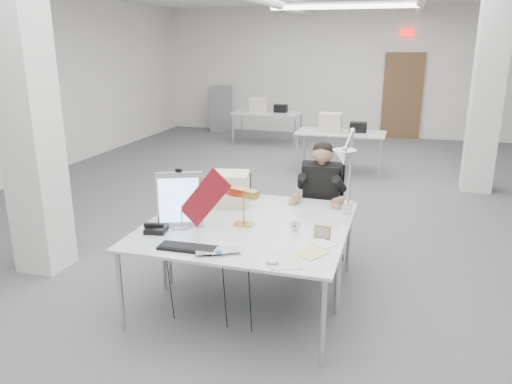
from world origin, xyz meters
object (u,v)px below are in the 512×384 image
at_px(laptop, 219,254).
at_px(bankers_lamp, 244,208).
at_px(office_chair, 321,217).
at_px(desk_phone, 156,230).
at_px(architect_lamp, 347,171).
at_px(desk_main, 232,243).
at_px(seated_person, 322,182).
at_px(beige_monitor, 231,189).
at_px(monitor, 180,200).

relative_size(laptop, bankers_lamp, 1.07).
height_order(office_chair, desk_phone, office_chair).
xyz_separation_m(office_chair, architect_lamp, (0.34, -0.81, 0.75)).
distance_m(desk_main, architect_lamp, 1.22).
bearing_deg(office_chair, bankers_lamp, -115.47).
bearing_deg(desk_main, bankers_lamp, 93.27).
bearing_deg(desk_phone, laptop, -32.37).
distance_m(seated_person, beige_monitor, 1.01).
distance_m(desk_phone, architect_lamp, 1.76).
distance_m(laptop, bankers_lamp, 0.71).
distance_m(desk_main, beige_monitor, 0.98).
distance_m(office_chair, seated_person, 0.41).
xyz_separation_m(desk_main, laptop, (-0.00, -0.30, 0.03)).
bearing_deg(monitor, bankers_lamp, -1.26).
distance_m(desk_main, bankers_lamp, 0.44).
bearing_deg(laptop, monitor, 111.05).
bearing_deg(bankers_lamp, office_chair, 83.11).
bearing_deg(beige_monitor, desk_main, -81.85).
bearing_deg(office_chair, monitor, -129.01).
height_order(desk_main, desk_phone, desk_phone).
xyz_separation_m(office_chair, bankers_lamp, (-0.52, -1.15, 0.43)).
distance_m(desk_main, desk_phone, 0.70).
height_order(monitor, desk_phone, monitor).
bearing_deg(seated_person, laptop, -106.67).
bearing_deg(desk_phone, seated_person, 42.67).
bearing_deg(laptop, beige_monitor, 78.43).
distance_m(seated_person, bankers_lamp, 1.22).
relative_size(seated_person, laptop, 2.38).
bearing_deg(bankers_lamp, architect_lamp, 39.15).
bearing_deg(beige_monitor, seated_person, 23.94).
bearing_deg(desk_phone, bankers_lamp, 21.26).
relative_size(laptop, beige_monitor, 0.99).
bearing_deg(architect_lamp, beige_monitor, 155.24).
relative_size(monitor, laptop, 1.43).
bearing_deg(desk_main, monitor, 159.61).
xyz_separation_m(seated_person, desk_phone, (-1.19, -1.48, -0.12)).
bearing_deg(office_chair, architect_lamp, -68.10).
relative_size(desk_main, monitor, 3.59).
distance_m(bankers_lamp, desk_phone, 0.79).
height_order(seated_person, desk_phone, seated_person).
bearing_deg(bankers_lamp, laptop, -70.77).
xyz_separation_m(seated_person, beige_monitor, (-0.82, -0.58, 0.02)).
bearing_deg(beige_monitor, desk_phone, -123.87).
relative_size(desk_phone, architect_lamp, 0.18).
bearing_deg(monitor, desk_phone, -149.16).
distance_m(bankers_lamp, beige_monitor, 0.60).
xyz_separation_m(office_chair, beige_monitor, (-0.82, -0.63, 0.43)).
xyz_separation_m(desk_main, monitor, (-0.55, 0.20, 0.26)).
xyz_separation_m(laptop, architect_lamp, (0.84, 1.04, 0.47)).
distance_m(desk_main, seated_person, 1.59).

